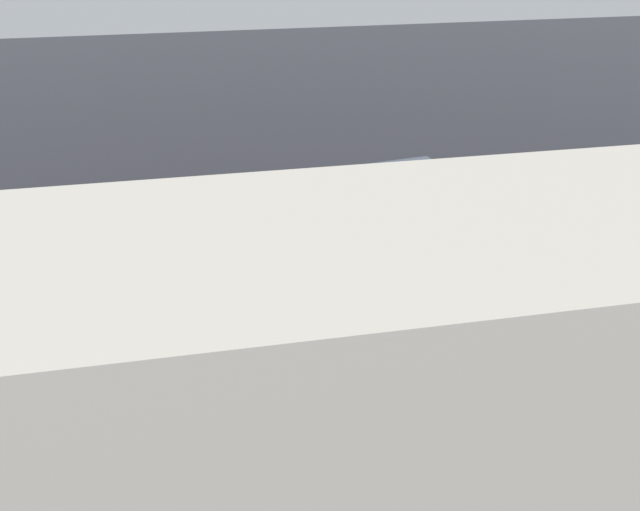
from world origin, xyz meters
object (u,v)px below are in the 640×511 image
fire_hydrant (296,325)px  pedestrian (229,314)px  sign_post (250,315)px  moving_hatchback (383,218)px

fire_hydrant → pedestrian: bearing=-7.7°
fire_hydrant → sign_post: size_ratio=0.33×
moving_hatchback → sign_post: 5.49m
pedestrian → sign_post: bearing=99.2°
moving_hatchback → pedestrian: moving_hatchback is taller
fire_hydrant → pedestrian: 1.24m
fire_hydrant → sign_post: bearing=54.9°
moving_hatchback → sign_post: bearing=51.4°
pedestrian → moving_hatchback: bearing=-142.9°
moving_hatchback → pedestrian: size_ratio=3.36×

